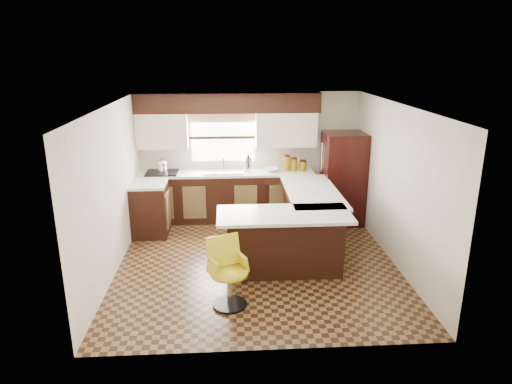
{
  "coord_description": "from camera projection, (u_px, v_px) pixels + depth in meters",
  "views": [
    {
      "loc": [
        -0.42,
        -6.44,
        3.14
      ],
      "look_at": [
        0.02,
        0.45,
        0.99
      ],
      "focal_mm": 32.0,
      "sensor_mm": 36.0,
      "label": 1
    }
  ],
  "objects": [
    {
      "name": "mixing_bowl",
      "position": [
        271.0,
        169.0,
        8.64
      ],
      "size": [
        0.29,
        0.29,
        0.07
      ],
      "primitive_type": "imported",
      "rotation": [
        0.0,
        0.0,
        -0.11
      ],
      "color": "white",
      "rests_on": "counter_back"
    },
    {
      "name": "peninsula_long",
      "position": [
        308.0,
        219.0,
        7.61
      ],
      "size": [
        0.6,
        1.95,
        0.9
      ],
      "primitive_type": "cube",
      "color": "black",
      "rests_on": "floor"
    },
    {
      "name": "wall_right",
      "position": [
        396.0,
        185.0,
        6.86
      ],
      "size": [
        0.0,
        4.4,
        4.4
      ],
      "primitive_type": "plane",
      "rotation": [
        1.57,
        0.0,
        -1.57
      ],
      "color": "beige",
      "rests_on": "floor"
    },
    {
      "name": "counter_pen_return",
      "position": [
        284.0,
        215.0,
        6.42
      ],
      "size": [
        1.89,
        0.84,
        0.04
      ],
      "primitive_type": "cube",
      "color": "silver",
      "rests_on": "peninsula_return"
    },
    {
      "name": "counter_back",
      "position": [
        226.0,
        173.0,
        8.6
      ],
      "size": [
        3.3,
        0.6,
        0.04
      ],
      "primitive_type": "cube",
      "color": "silver",
      "rests_on": "base_cab_back"
    },
    {
      "name": "refrigerator",
      "position": [
        343.0,
        178.0,
        8.49
      ],
      "size": [
        0.73,
        0.7,
        1.71
      ],
      "primitive_type": "cube",
      "color": "black",
      "rests_on": "floor"
    },
    {
      "name": "peninsula_return",
      "position": [
        284.0,
        243.0,
        6.65
      ],
      "size": [
        1.65,
        0.6,
        0.9
      ],
      "primitive_type": "cube",
      "color": "black",
      "rests_on": "floor"
    },
    {
      "name": "floor",
      "position": [
        257.0,
        261.0,
        7.09
      ],
      "size": [
        4.4,
        4.4,
        0.0
      ],
      "primitive_type": "plane",
      "color": "#49301A",
      "rests_on": "ground"
    },
    {
      "name": "dishwasher",
      "position": [
        280.0,
        201.0,
        8.54
      ],
      "size": [
        0.58,
        0.03,
        0.78
      ],
      "primitive_type": "cube",
      "color": "black",
      "rests_on": "floor"
    },
    {
      "name": "base_cab_back",
      "position": [
        227.0,
        197.0,
        8.74
      ],
      "size": [
        3.3,
        0.6,
        0.9
      ],
      "primitive_type": "cube",
      "color": "black",
      "rests_on": "floor"
    },
    {
      "name": "window_pane",
      "position": [
        223.0,
        137.0,
        8.68
      ],
      "size": [
        1.2,
        0.02,
        0.9
      ],
      "primitive_type": "cube",
      "color": "white",
      "rests_on": "wall_back"
    },
    {
      "name": "bar_chair",
      "position": [
        229.0,
        274.0,
        5.73
      ],
      "size": [
        0.63,
        0.63,
        0.9
      ],
      "primitive_type": null,
      "rotation": [
        0.0,
        0.0,
        0.4
      ],
      "color": "yellow",
      "rests_on": "floor"
    },
    {
      "name": "upper_cab_right",
      "position": [
        286.0,
        129.0,
        8.55
      ],
      "size": [
        1.14,
        0.35,
        0.64
      ],
      "primitive_type": "cube",
      "color": "beige",
      "rests_on": "wall_back"
    },
    {
      "name": "upper_cab_left",
      "position": [
        162.0,
        131.0,
        8.41
      ],
      "size": [
        0.94,
        0.35,
        0.64
      ],
      "primitive_type": "cube",
      "color": "beige",
      "rests_on": "wall_back"
    },
    {
      "name": "wall_back",
      "position": [
        249.0,
        155.0,
        8.83
      ],
      "size": [
        4.4,
        0.0,
        4.4
      ],
      "primitive_type": "plane",
      "rotation": [
        1.57,
        0.0,
        0.0
      ],
      "color": "beige",
      "rests_on": "floor"
    },
    {
      "name": "base_cab_left",
      "position": [
        150.0,
        210.0,
        8.04
      ],
      "size": [
        0.6,
        0.7,
        0.9
      ],
      "primitive_type": "cube",
      "color": "black",
      "rests_on": "floor"
    },
    {
      "name": "canister_large",
      "position": [
        287.0,
        164.0,
        8.64
      ],
      "size": [
        0.13,
        0.13,
        0.27
      ],
      "primitive_type": "cylinder",
      "color": "#865D0A",
      "rests_on": "counter_back"
    },
    {
      "name": "counter_pen_long",
      "position": [
        312.0,
        192.0,
        7.47
      ],
      "size": [
        0.84,
        1.95,
        0.04
      ],
      "primitive_type": "cube",
      "color": "silver",
      "rests_on": "peninsula_long"
    },
    {
      "name": "wall_left",
      "position": [
        112.0,
        190.0,
        6.61
      ],
      "size": [
        0.0,
        4.4,
        4.4
      ],
      "primitive_type": "plane",
      "rotation": [
        1.57,
        0.0,
        1.57
      ],
      "color": "beige",
      "rests_on": "floor"
    },
    {
      "name": "canister_med",
      "position": [
        294.0,
        165.0,
        8.66
      ],
      "size": [
        0.13,
        0.13,
        0.23
      ],
      "primitive_type": "cylinder",
      "color": "#865D0A",
      "rests_on": "counter_back"
    },
    {
      "name": "soffit",
      "position": [
        228.0,
        103.0,
        8.34
      ],
      "size": [
        3.4,
        0.35,
        0.36
      ],
      "primitive_type": "cube",
      "color": "black",
      "rests_on": "wall_back"
    },
    {
      "name": "sink",
      "position": [
        224.0,
        171.0,
        8.57
      ],
      "size": [
        0.75,
        0.45,
        0.03
      ],
      "primitive_type": "cube",
      "color": "#B2B2B7",
      "rests_on": "counter_back"
    },
    {
      "name": "ceiling",
      "position": [
        257.0,
        105.0,
        6.38
      ],
      "size": [
        4.4,
        4.4,
        0.0
      ],
      "primitive_type": "plane",
      "rotation": [
        3.14,
        0.0,
        0.0
      ],
      "color": "silver",
      "rests_on": "wall_back"
    },
    {
      "name": "canister_small",
      "position": [
        303.0,
        166.0,
        8.68
      ],
      "size": [
        0.14,
        0.14,
        0.17
      ],
      "primitive_type": "cylinder",
      "color": "#865D0A",
      "rests_on": "counter_back"
    },
    {
      "name": "percolator",
      "position": [
        248.0,
        164.0,
        8.58
      ],
      "size": [
        0.13,
        0.13,
        0.29
      ],
      "primitive_type": "cylinder",
      "color": "silver",
      "rests_on": "counter_back"
    },
    {
      "name": "cooktop",
      "position": [
        162.0,
        173.0,
        8.5
      ],
      "size": [
        0.58,
        0.5,
        0.02
      ],
      "primitive_type": "cube",
      "color": "black",
      "rests_on": "counter_back"
    },
    {
      "name": "wall_front",
      "position": [
        271.0,
        249.0,
        4.64
      ],
      "size": [
        4.4,
        0.0,
        4.4
      ],
      "primitive_type": "plane",
      "rotation": [
        -1.57,
        0.0,
        0.0
      ],
      "color": "beige",
      "rests_on": "floor"
    },
    {
      "name": "valance",
      "position": [
        223.0,
        117.0,
        8.52
      ],
      "size": [
        1.3,
        0.06,
        0.18
      ],
      "primitive_type": "cube",
      "color": "#D19B93",
      "rests_on": "wall_back"
    },
    {
      "name": "counter_left",
      "position": [
        149.0,
        184.0,
        7.9
      ],
      "size": [
        0.6,
        0.7,
        0.04
      ],
      "primitive_type": "cube",
      "color": "silver",
      "rests_on": "base_cab_left"
    },
    {
      "name": "kettle",
      "position": [
        162.0,
        165.0,
        8.46
      ],
      "size": [
        0.19,
        0.19,
        0.26
      ],
      "primitive_type": null,
      "color": "silver",
      "rests_on": "cooktop"
    }
  ]
}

